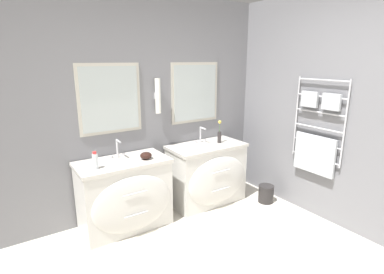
% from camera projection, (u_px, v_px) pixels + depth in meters
% --- Properties ---
extents(wall_back, '(5.06, 0.15, 2.60)m').
position_uv_depth(wall_back, '(136.00, 108.00, 3.53)').
color(wall_back, slate).
rests_on(wall_back, ground_plane).
extents(wall_right, '(0.13, 4.20, 2.60)m').
position_uv_depth(wall_right, '(317.00, 109.00, 3.50)').
color(wall_right, slate).
rests_on(wall_right, ground_plane).
extents(vanity_left, '(0.99, 0.59, 0.79)m').
position_uv_depth(vanity_left, '(125.00, 195.00, 3.32)').
color(vanity_left, silver).
rests_on(vanity_left, ground_plane).
extents(vanity_right, '(0.99, 0.59, 0.79)m').
position_uv_depth(vanity_right, '(208.00, 174.00, 3.93)').
color(vanity_right, silver).
rests_on(vanity_right, ground_plane).
extents(faucet_left, '(0.17, 0.13, 0.21)m').
position_uv_depth(faucet_left, '(118.00, 149.00, 3.32)').
color(faucet_left, silver).
rests_on(faucet_left, vanity_left).
extents(faucet_right, '(0.17, 0.13, 0.21)m').
position_uv_depth(faucet_right, '(201.00, 135.00, 3.93)').
color(faucet_right, silver).
rests_on(faucet_right, vanity_right).
extents(toiletry_bottle, '(0.06, 0.06, 0.18)m').
position_uv_depth(toiletry_bottle, '(95.00, 161.00, 2.99)').
color(toiletry_bottle, silver).
rests_on(toiletry_bottle, vanity_left).
extents(amenity_bowl, '(0.13, 0.13, 0.08)m').
position_uv_depth(amenity_bowl, '(146.00, 156.00, 3.30)').
color(amenity_bowl, black).
rests_on(amenity_bowl, vanity_left).
extents(flower_vase, '(0.05, 0.05, 0.30)m').
position_uv_depth(flower_vase, '(219.00, 134.00, 3.92)').
color(flower_vase, '#332D2D').
rests_on(flower_vase, vanity_right).
extents(soap_dish, '(0.10, 0.07, 0.04)m').
position_uv_depth(soap_dish, '(198.00, 148.00, 3.65)').
color(soap_dish, white).
rests_on(soap_dish, vanity_right).
extents(waste_bin, '(0.20, 0.20, 0.23)m').
position_uv_depth(waste_bin, '(266.00, 193.00, 3.99)').
color(waste_bin, '#282626').
rests_on(waste_bin, ground_plane).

